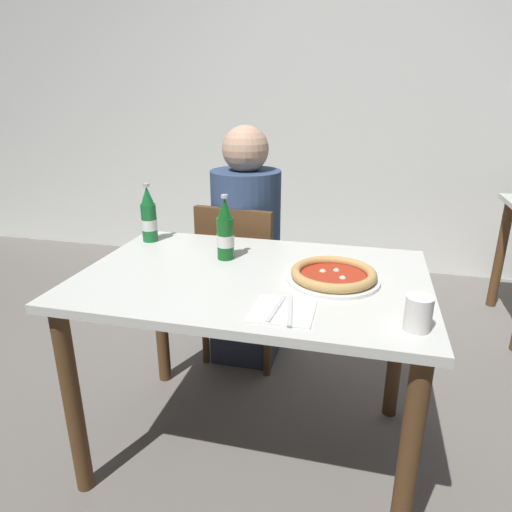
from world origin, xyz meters
TOP-DOWN VIEW (x-y plane):
  - ground_plane at (0.00, 0.00)m, footprint 8.00×8.00m
  - back_wall_tiled at (0.00, 2.20)m, footprint 7.00×0.10m
  - dining_table_main at (0.00, 0.00)m, footprint 1.20×0.80m
  - chair_behind_table at (-0.21, 0.61)m, footprint 0.44×0.44m
  - diner_seated at (-0.20, 0.66)m, footprint 0.34×0.34m
  - pizza_margherita_near at (0.28, 0.01)m, footprint 0.31×0.31m
  - beer_bottle_left at (-0.52, 0.26)m, footprint 0.07×0.07m
  - beer_bottle_center at (-0.14, 0.13)m, footprint 0.07×0.07m
  - napkin_with_cutlery at (0.16, -0.26)m, footprint 0.18×0.19m
  - paper_cup at (0.52, -0.27)m, footprint 0.07×0.07m

SIDE VIEW (x-z plane):
  - ground_plane at x=0.00m, z-range 0.00..0.00m
  - chair_behind_table at x=-0.21m, z-range 0.06..0.91m
  - diner_seated at x=-0.20m, z-range -0.02..1.19m
  - dining_table_main at x=0.00m, z-range 0.26..1.01m
  - napkin_with_cutlery at x=0.16m, z-range 0.75..0.76m
  - pizza_margherita_near at x=0.28m, z-range 0.75..0.79m
  - paper_cup at x=0.52m, z-range 0.75..0.84m
  - beer_bottle_left at x=-0.52m, z-range 0.73..0.98m
  - beer_bottle_center at x=-0.14m, z-range 0.73..0.98m
  - back_wall_tiled at x=0.00m, z-range 0.00..2.60m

